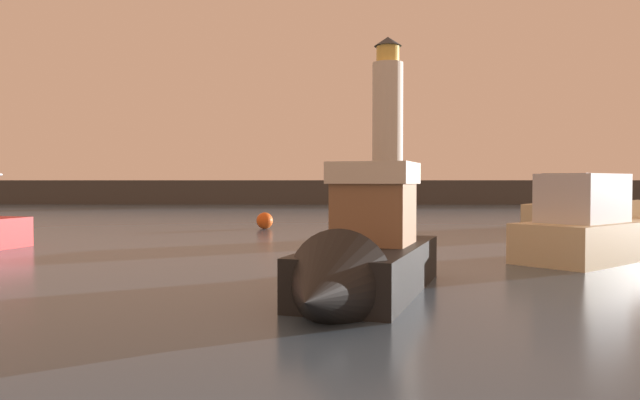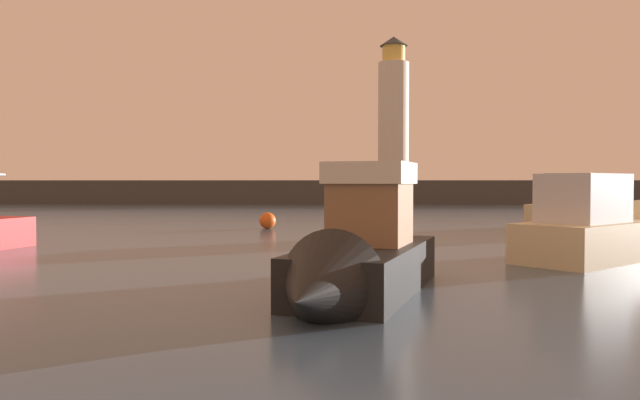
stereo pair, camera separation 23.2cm
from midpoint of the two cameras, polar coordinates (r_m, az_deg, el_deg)
ground_plane at (r=31.57m, az=0.79°, el=-2.18°), size 220.00×220.00×0.00m
breakwater at (r=61.43m, az=1.15°, el=0.75°), size 79.03×6.32×2.30m
lighthouse at (r=62.07m, az=6.89°, el=8.00°), size 3.02×3.02×14.15m
motorboat_0 at (r=30.52m, az=23.52°, el=-0.90°), size 7.19×8.88×3.01m
motorboat_1 at (r=11.10m, az=3.83°, el=-5.48°), size 3.59×6.51×2.87m
motorboat_3 at (r=19.38m, az=25.82°, el=-2.51°), size 6.78×6.28×2.76m
mooring_buoy at (r=28.04m, az=-4.61°, el=-1.90°), size 0.75×0.75×0.75m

